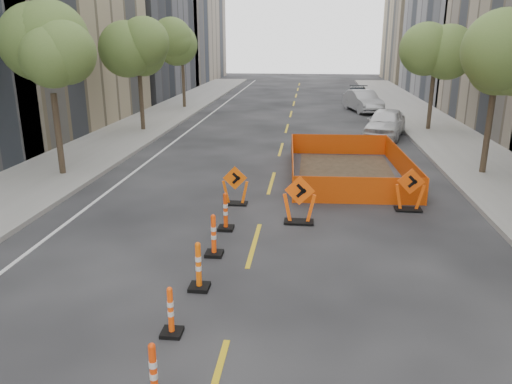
# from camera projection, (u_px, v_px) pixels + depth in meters

# --- Properties ---
(ground_plane) EXTENTS (140.00, 140.00, 0.00)m
(ground_plane) POSITION_uv_depth(u_px,v_px,m) (231.00, 326.00, 9.69)
(ground_plane) COLOR black
(sidewalk_left) EXTENTS (4.00, 90.00, 0.15)m
(sidewalk_left) POSITION_uv_depth(u_px,v_px,m) (72.00, 162.00, 21.98)
(sidewalk_left) COLOR gray
(sidewalk_left) RESTS_ON ground
(sidewalk_right) EXTENTS (4.00, 90.00, 0.15)m
(sidewalk_right) POSITION_uv_depth(u_px,v_px,m) (497.00, 174.00, 20.13)
(sidewalk_right) COLOR gray
(sidewalk_right) RESTS_ON ground
(bld_left_d) EXTENTS (12.00, 16.00, 14.00)m
(bld_left_d) POSITION_uv_depth(u_px,v_px,m) (115.00, 19.00, 46.56)
(bld_left_d) COLOR #4C4C51
(bld_left_d) RESTS_ON ground
(bld_right_e) EXTENTS (12.00, 14.00, 16.00)m
(bld_right_e) POSITION_uv_depth(u_px,v_px,m) (441.00, 14.00, 61.18)
(bld_right_e) COLOR tan
(bld_right_e) RESTS_ON ground
(tree_l_b) EXTENTS (2.80, 2.80, 5.95)m
(tree_l_b) POSITION_uv_depth(u_px,v_px,m) (50.00, 60.00, 18.70)
(tree_l_b) COLOR #382B1E
(tree_l_b) RESTS_ON ground
(tree_l_c) EXTENTS (2.80, 2.80, 5.95)m
(tree_l_c) POSITION_uv_depth(u_px,v_px,m) (138.00, 52.00, 28.19)
(tree_l_c) COLOR #382B1E
(tree_l_c) RESTS_ON ground
(tree_l_d) EXTENTS (2.80, 2.80, 5.95)m
(tree_l_d) POSITION_uv_depth(u_px,v_px,m) (182.00, 49.00, 37.68)
(tree_l_d) COLOR #382B1E
(tree_l_d) RESTS_ON ground
(tree_r_b) EXTENTS (2.80, 2.80, 5.95)m
(tree_r_b) POSITION_uv_depth(u_px,v_px,m) (498.00, 60.00, 18.87)
(tree_r_b) COLOR #382B1E
(tree_r_b) RESTS_ON ground
(tree_r_c) EXTENTS (2.80, 2.80, 5.95)m
(tree_r_c) POSITION_uv_depth(u_px,v_px,m) (436.00, 52.00, 28.36)
(tree_r_c) COLOR #382B1E
(tree_r_c) RESTS_ON ground
(channelizer_2) EXTENTS (0.41, 0.41, 1.04)m
(channelizer_2) POSITION_uv_depth(u_px,v_px,m) (154.00, 373.00, 7.52)
(channelizer_2) COLOR #ED3D0A
(channelizer_2) RESTS_ON ground
(channelizer_3) EXTENTS (0.39, 0.39, 0.99)m
(channelizer_3) POSITION_uv_depth(u_px,v_px,m) (171.00, 311.00, 9.26)
(channelizer_3) COLOR #FF4C0A
(channelizer_3) RESTS_ON ground
(channelizer_4) EXTENTS (0.44, 0.44, 1.13)m
(channelizer_4) POSITION_uv_depth(u_px,v_px,m) (199.00, 266.00, 10.94)
(channelizer_4) COLOR #F35E0A
(channelizer_4) RESTS_ON ground
(channelizer_5) EXTENTS (0.44, 0.44, 1.12)m
(channelizer_5) POSITION_uv_depth(u_px,v_px,m) (214.00, 235.00, 12.65)
(channelizer_5) COLOR #FF470A
(channelizer_5) RESTS_ON ground
(channelizer_6) EXTENTS (0.44, 0.44, 1.12)m
(channelizer_6) POSITION_uv_depth(u_px,v_px,m) (226.00, 211.00, 14.36)
(channelizer_6) COLOR #D53C08
(channelizer_6) RESTS_ON ground
(chevron_sign_left) EXTENTS (0.95, 0.65, 1.32)m
(chevron_sign_left) POSITION_uv_depth(u_px,v_px,m) (235.00, 185.00, 16.52)
(chevron_sign_left) COLOR #E35709
(chevron_sign_left) RESTS_ON ground
(chevron_sign_center) EXTENTS (1.03, 0.66, 1.48)m
(chevron_sign_center) POSITION_uv_depth(u_px,v_px,m) (299.00, 200.00, 14.81)
(chevron_sign_center) COLOR #FF550A
(chevron_sign_center) RESTS_ON ground
(chevron_sign_right) EXTENTS (0.99, 0.65, 1.41)m
(chevron_sign_right) POSITION_uv_depth(u_px,v_px,m) (410.00, 190.00, 15.91)
(chevron_sign_right) COLOR #DE4909
(chevron_sign_right) RESTS_ON ground
(safety_fence) EXTENTS (4.74, 7.72, 0.94)m
(safety_fence) POSITION_uv_depth(u_px,v_px,m) (347.00, 163.00, 20.19)
(safety_fence) COLOR #F2540C
(safety_fence) RESTS_ON ground
(parked_car_near) EXTENTS (3.10, 4.98, 1.58)m
(parked_car_near) POSITION_uv_depth(u_px,v_px,m) (385.00, 123.00, 27.74)
(parked_car_near) COLOR silver
(parked_car_near) RESTS_ON ground
(parked_car_mid) EXTENTS (2.85, 5.02, 1.57)m
(parked_car_mid) POSITION_uv_depth(u_px,v_px,m) (363.00, 101.00, 37.27)
(parked_car_mid) COLOR #A1A2A6
(parked_car_mid) RESTS_ON ground
(parked_car_far) EXTENTS (2.45, 4.80, 1.33)m
(parked_car_far) POSITION_uv_depth(u_px,v_px,m) (357.00, 95.00, 42.31)
(parked_car_far) COLOR black
(parked_car_far) RESTS_ON ground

